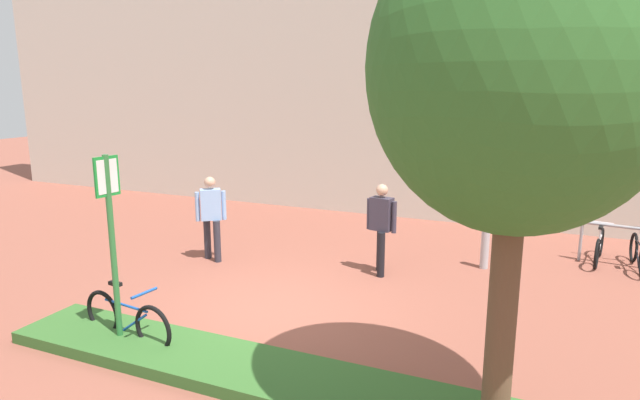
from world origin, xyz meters
name	(u,v)px	position (x,y,z in m)	size (l,w,h in m)	color
ground_plane	(279,312)	(0.00, 0.00, 0.00)	(60.00, 60.00, 0.00)	brown
building_facade	(409,27)	(0.00, 7.44, 5.00)	(28.00, 1.20, 10.00)	beige
planter_strip	(252,372)	(0.60, -1.85, 0.08)	(7.00, 1.10, 0.16)	#336028
tree_sidewalk	(521,69)	(3.42, -1.85, 3.63)	(2.71, 2.71, 5.14)	brown
parking_sign_post	(111,225)	(-1.47, -1.85, 1.71)	(0.08, 0.36, 2.63)	#2D7238
bike_at_sign	(127,319)	(-1.43, -1.74, 0.35)	(1.67, 0.42, 0.86)	black
bike_rack_cluster	(639,251)	(5.42, 4.61, 0.35)	(2.09, 1.72, 0.83)	#99999E
bollard_steel	(485,246)	(2.68, 3.45, 0.45)	(0.16, 0.16, 0.90)	#ADADB2
person_shirt_blue	(211,213)	(-2.46, 1.77, 0.98)	(0.50, 0.43, 1.72)	#2D2D38
person_suited_navy	(381,223)	(0.92, 2.36, 0.98)	(0.60, 0.48, 1.72)	black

